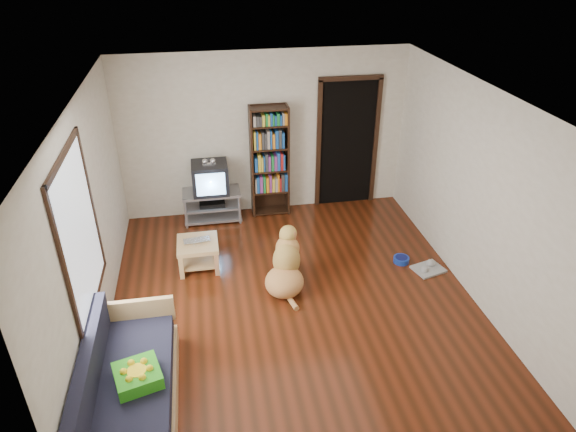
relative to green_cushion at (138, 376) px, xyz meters
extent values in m
plane|color=#521F0E|center=(1.75, 1.47, -0.49)|extent=(5.00, 5.00, 0.00)
plane|color=white|center=(1.75, 1.47, 2.11)|extent=(5.00, 5.00, 0.00)
plane|color=silver|center=(1.75, 3.97, 0.81)|extent=(4.50, 0.00, 4.50)
plane|color=silver|center=(1.75, -1.03, 0.81)|extent=(4.50, 0.00, 4.50)
plane|color=silver|center=(-0.50, 1.47, 0.81)|extent=(0.00, 5.00, 5.00)
plane|color=silver|center=(4.00, 1.47, 0.81)|extent=(0.00, 5.00, 5.00)
cube|color=green|center=(0.00, 0.00, 0.00)|extent=(0.50, 0.50, 0.13)
imported|color=silver|center=(0.59, 2.37, -0.07)|extent=(0.38, 0.27, 0.03)
cylinder|color=#16349D|center=(3.40, 2.02, -0.45)|extent=(0.22, 0.22, 0.08)
cube|color=#A5A5A5|center=(3.70, 1.77, -0.47)|extent=(0.47, 0.42, 0.03)
cube|color=white|center=(-0.48, 0.97, 1.01)|extent=(0.02, 1.30, 1.60)
cube|color=black|center=(-0.48, 0.97, 1.83)|extent=(0.03, 1.42, 0.06)
cube|color=black|center=(-0.48, 0.97, 0.19)|extent=(0.03, 1.42, 0.06)
cube|color=black|center=(-0.48, 0.27, 1.01)|extent=(0.03, 0.06, 1.70)
cube|color=black|center=(-0.48, 1.67, 1.01)|extent=(0.03, 0.06, 1.70)
cube|color=black|center=(3.10, 3.96, 0.56)|extent=(0.90, 0.02, 2.10)
cube|color=black|center=(2.62, 3.94, 0.56)|extent=(0.07, 0.05, 2.14)
cube|color=black|center=(3.58, 3.94, 0.56)|extent=(0.07, 0.05, 2.14)
cube|color=black|center=(3.10, 3.94, 1.64)|extent=(1.03, 0.05, 0.07)
cube|color=#99999E|center=(0.85, 3.72, -0.01)|extent=(0.90, 0.45, 0.04)
cube|color=#99999E|center=(0.85, 3.72, -0.24)|extent=(0.86, 0.42, 0.03)
cube|color=#99999E|center=(0.85, 3.72, -0.43)|extent=(0.90, 0.45, 0.04)
cylinder|color=#99999E|center=(0.43, 3.52, -0.24)|extent=(0.04, 0.04, 0.50)
cylinder|color=#99999E|center=(1.27, 3.52, -0.24)|extent=(0.04, 0.04, 0.50)
cylinder|color=#99999E|center=(0.43, 3.92, -0.24)|extent=(0.04, 0.04, 0.50)
cylinder|color=#99999E|center=(1.27, 3.92, -0.24)|extent=(0.04, 0.04, 0.50)
cube|color=black|center=(0.85, 3.72, -0.19)|extent=(0.40, 0.30, 0.07)
cube|color=black|center=(0.85, 3.72, 0.25)|extent=(0.55, 0.48, 0.48)
cube|color=black|center=(0.85, 3.92, 0.25)|extent=(0.40, 0.14, 0.36)
cube|color=#8CBFF2|center=(0.85, 3.48, 0.25)|extent=(0.44, 0.02, 0.36)
cube|color=silver|center=(0.85, 3.67, 0.50)|extent=(0.20, 0.07, 0.02)
sphere|color=silver|center=(0.79, 3.67, 0.55)|extent=(0.09, 0.09, 0.09)
sphere|color=silver|center=(0.91, 3.67, 0.55)|extent=(0.09, 0.09, 0.09)
cube|color=black|center=(1.52, 3.81, 0.41)|extent=(0.03, 0.30, 1.80)
cube|color=black|center=(2.08, 3.81, 0.41)|extent=(0.03, 0.30, 1.80)
cube|color=black|center=(1.80, 3.95, 0.41)|extent=(0.60, 0.02, 1.80)
cube|color=black|center=(1.80, 3.81, -0.46)|extent=(0.56, 0.28, 0.02)
cube|color=black|center=(1.80, 3.81, -0.09)|extent=(0.56, 0.28, 0.03)
cube|color=black|center=(1.80, 3.81, 0.28)|extent=(0.56, 0.28, 0.02)
cube|color=black|center=(1.80, 3.81, 0.65)|extent=(0.56, 0.28, 0.02)
cube|color=black|center=(1.80, 3.81, 1.02)|extent=(0.56, 0.28, 0.02)
cube|color=black|center=(1.80, 3.81, 1.28)|extent=(0.56, 0.28, 0.02)
cube|color=tan|center=(-0.08, 0.07, -0.38)|extent=(0.80, 1.80, 0.22)
cube|color=#1E1E2D|center=(-0.08, 0.07, -0.16)|extent=(0.74, 1.74, 0.18)
cube|color=#1E1E2D|center=(-0.42, 0.07, 0.11)|extent=(0.12, 1.74, 0.40)
cube|color=tan|center=(-0.08, 0.93, 0.01)|extent=(0.80, 0.06, 0.30)
cube|color=tan|center=(0.59, 2.40, -0.12)|extent=(0.55, 0.55, 0.06)
cube|color=tan|center=(0.59, 2.40, -0.39)|extent=(0.45, 0.45, 0.03)
cube|color=tan|center=(0.36, 2.17, -0.32)|extent=(0.06, 0.06, 0.34)
cube|color=tan|center=(0.83, 2.17, -0.32)|extent=(0.06, 0.06, 0.34)
cube|color=tan|center=(0.36, 2.64, -0.32)|extent=(0.06, 0.06, 0.34)
cube|color=tan|center=(0.83, 2.64, -0.32)|extent=(0.06, 0.06, 0.34)
ellipsoid|color=#C8814D|center=(1.66, 1.64, -0.33)|extent=(0.64, 0.67, 0.37)
ellipsoid|color=#B78846|center=(1.72, 1.83, -0.13)|extent=(0.46, 0.49, 0.49)
ellipsoid|color=tan|center=(1.75, 1.92, -0.01)|extent=(0.39, 0.37, 0.35)
ellipsoid|color=tan|center=(1.77, 1.98, 0.18)|extent=(0.29, 0.31, 0.22)
ellipsoid|color=tan|center=(1.81, 2.09, 0.15)|extent=(0.15, 0.21, 0.09)
sphere|color=black|center=(1.84, 2.18, 0.15)|extent=(0.04, 0.04, 0.04)
ellipsoid|color=tan|center=(1.68, 1.97, 0.17)|extent=(0.07, 0.09, 0.15)
ellipsoid|color=#B77746|center=(1.84, 1.91, 0.17)|extent=(0.07, 0.09, 0.15)
cylinder|color=tan|center=(1.71, 2.04, -0.29)|extent=(0.11, 0.14, 0.40)
cylinder|color=#B88546|center=(1.86, 1.99, -0.29)|extent=(0.11, 0.14, 0.40)
sphere|color=#B87646|center=(1.73, 2.09, -0.47)|extent=(0.10, 0.10, 0.10)
sphere|color=tan|center=(1.87, 2.04, -0.47)|extent=(0.10, 0.10, 0.10)
cylinder|color=tan|center=(1.71, 1.40, -0.46)|extent=(0.14, 0.36, 0.08)
camera|label=1|loc=(0.77, -3.62, 3.61)|focal=32.00mm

